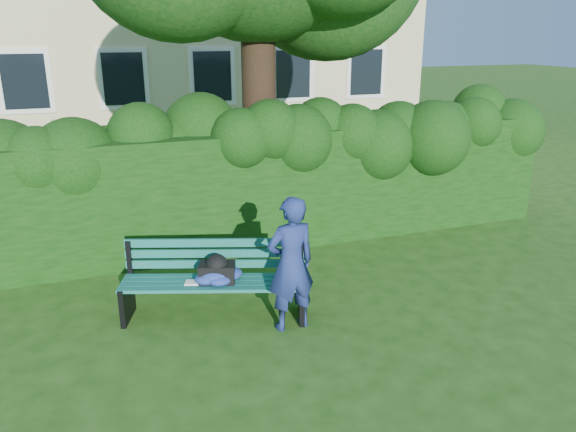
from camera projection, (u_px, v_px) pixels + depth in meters
name	position (u px, v px, depth m)	size (l,w,h in m)	color
ground	(305.00, 302.00, 7.00)	(80.00, 80.00, 0.00)	#204712
hedge	(252.00, 188.00, 8.67)	(10.00, 1.00, 1.80)	black
park_bench	(215.00, 277.00, 6.52)	(2.19, 1.22, 0.89)	#10544D
man_reading	(291.00, 264.00, 6.18)	(0.57, 0.37, 1.56)	navy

